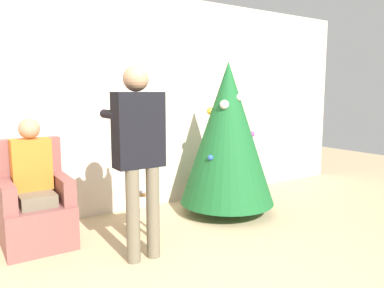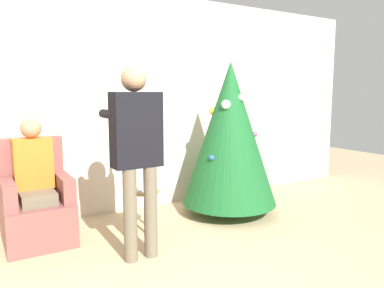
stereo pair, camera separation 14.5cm
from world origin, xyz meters
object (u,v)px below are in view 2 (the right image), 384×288
at_px(christmas_tree, 230,133).
at_px(person_seated, 35,176).
at_px(side_stool, 143,198).
at_px(person_standing, 137,144).
at_px(armchair, 36,206).

relative_size(christmas_tree, person_seated, 1.50).
bearing_deg(side_stool, person_seated, 163.35).
xyz_separation_m(person_standing, side_stool, (0.28, 0.53, -0.66)).
height_order(person_seated, side_stool, person_seated).
bearing_deg(person_seated, armchair, 90.00).
relative_size(christmas_tree, armchair, 1.81).
bearing_deg(person_standing, armchair, 130.06).
distance_m(christmas_tree, person_seated, 2.21).
bearing_deg(armchair, christmas_tree, -7.63).
bearing_deg(christmas_tree, armchair, 172.37).
xyz_separation_m(christmas_tree, person_standing, (-1.44, -0.58, 0.04)).
distance_m(person_seated, side_stool, 1.10).
bearing_deg(side_stool, armchair, 161.73).
bearing_deg(armchair, side_stool, -18.27).
relative_size(christmas_tree, person_standing, 1.08).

